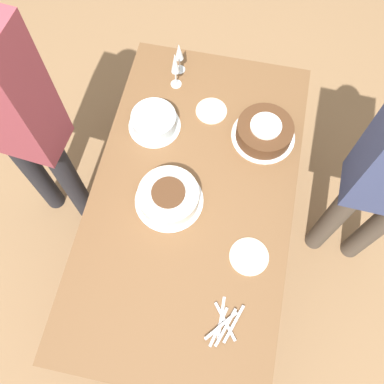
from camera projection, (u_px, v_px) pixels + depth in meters
The scene contains 11 objects.
ground_plane at pixel (192, 243), 2.65m from camera, with size 12.00×12.00×0.00m, color #8E6B47.
dining_table at pixel (192, 204), 2.07m from camera, with size 1.68×0.94×0.74m.
cake_center_white at pixel (169, 197), 1.93m from camera, with size 0.32×0.32×0.10m.
cake_front_chocolate at pixel (264, 131), 2.06m from camera, with size 0.31×0.31×0.10m.
cake_back_decorated at pixel (154, 121), 2.09m from camera, with size 0.26×0.26×0.09m.
wine_glass_near at pixel (175, 65), 2.09m from camera, with size 0.06×0.06×0.23m.
wine_glass_far at pixel (179, 53), 2.15m from camera, with size 0.06×0.06×0.19m.
dessert_plate_left at pixel (249, 257), 1.86m from camera, with size 0.17×0.17×0.01m.
dessert_plate_right at pixel (210, 111), 2.16m from camera, with size 0.16×0.16×0.01m.
fork_pile at pixel (224, 324), 1.74m from camera, with size 0.21×0.14×0.02m.
person_watching at pixel (6, 110), 1.78m from camera, with size 0.26×0.42×1.76m.
Camera 1 is at (-0.76, -0.16, 2.56)m, focal length 40.00 mm.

